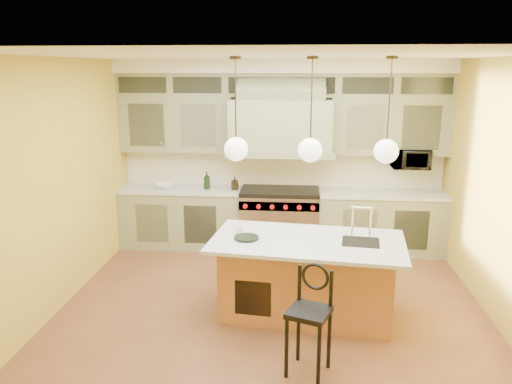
# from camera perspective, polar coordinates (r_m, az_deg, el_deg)

# --- Properties ---
(floor) EXTENTS (5.00, 5.00, 0.00)m
(floor) POSITION_cam_1_polar(r_m,az_deg,el_deg) (5.99, 1.78, -13.61)
(floor) COLOR brown
(floor) RESTS_ON ground
(ceiling) EXTENTS (5.00, 5.00, 0.00)m
(ceiling) POSITION_cam_1_polar(r_m,az_deg,el_deg) (5.31, 2.02, 15.33)
(ceiling) COLOR white
(ceiling) RESTS_ON wall_back
(wall_back) EXTENTS (5.00, 0.00, 5.00)m
(wall_back) POSITION_cam_1_polar(r_m,az_deg,el_deg) (7.92, 2.90, 4.36)
(wall_back) COLOR gold
(wall_back) RESTS_ON ground
(wall_front) EXTENTS (5.00, 0.00, 5.00)m
(wall_front) POSITION_cam_1_polar(r_m,az_deg,el_deg) (3.11, -0.73, -11.29)
(wall_front) COLOR gold
(wall_front) RESTS_ON ground
(wall_left) EXTENTS (0.00, 5.00, 5.00)m
(wall_left) POSITION_cam_1_polar(r_m,az_deg,el_deg) (6.13, -22.13, 0.46)
(wall_left) COLOR gold
(wall_left) RESTS_ON ground
(wall_right) EXTENTS (0.00, 5.00, 5.00)m
(wall_right) POSITION_cam_1_polar(r_m,az_deg,el_deg) (5.90, 26.94, -0.55)
(wall_right) COLOR gold
(wall_right) RESTS_ON ground
(back_cabinetry) EXTENTS (5.00, 0.77, 2.90)m
(back_cabinetry) POSITION_cam_1_polar(r_m,az_deg,el_deg) (7.66, 2.82, 3.88)
(back_cabinetry) COLOR gray
(back_cabinetry) RESTS_ON floor
(range) EXTENTS (1.20, 0.74, 0.96)m
(range) POSITION_cam_1_polar(r_m,az_deg,el_deg) (7.79, 2.71, -3.09)
(range) COLOR silver
(range) RESTS_ON floor
(kitchen_island) EXTENTS (2.24, 1.37, 1.35)m
(kitchen_island) POSITION_cam_1_polar(r_m,az_deg,el_deg) (5.80, 5.88, -9.49)
(kitchen_island) COLOR #A7673B
(kitchen_island) RESTS_ON floor
(counter_stool) EXTENTS (0.46, 0.46, 1.04)m
(counter_stool) POSITION_cam_1_polar(r_m,az_deg,el_deg) (4.73, 6.18, -13.70)
(counter_stool) COLOR black
(counter_stool) RESTS_ON floor
(microwave) EXTENTS (0.54, 0.37, 0.30)m
(microwave) POSITION_cam_1_polar(r_m,az_deg,el_deg) (7.84, 17.24, 3.65)
(microwave) COLOR black
(microwave) RESTS_ON back_cabinetry
(oil_bottle_a) EXTENTS (0.12, 0.12, 0.27)m
(oil_bottle_a) POSITION_cam_1_polar(r_m,az_deg,el_deg) (7.78, -5.63, 1.33)
(oil_bottle_a) COLOR black
(oil_bottle_a) RESTS_ON back_cabinetry
(oil_bottle_b) EXTENTS (0.10, 0.11, 0.21)m
(oil_bottle_b) POSITION_cam_1_polar(r_m,az_deg,el_deg) (7.72, -2.43, 1.05)
(oil_bottle_b) COLOR black
(oil_bottle_b) RESTS_ON back_cabinetry
(fruit_bowl) EXTENTS (0.34, 0.34, 0.08)m
(fruit_bowl) POSITION_cam_1_polar(r_m,az_deg,el_deg) (7.95, -10.31, 0.72)
(fruit_bowl) COLOR white
(fruit_bowl) RESTS_ON back_cabinetry
(cup) EXTENTS (0.11, 0.11, 0.09)m
(cup) POSITION_cam_1_polar(r_m,az_deg,el_deg) (5.78, -1.86, -4.27)
(cup) COLOR white
(cup) RESTS_ON kitchen_island
(pendant_left) EXTENTS (0.26, 0.26, 1.11)m
(pendant_left) POSITION_cam_1_polar(r_m,az_deg,el_deg) (5.43, -2.29, 5.22)
(pendant_left) COLOR #2D2319
(pendant_left) RESTS_ON ceiling
(pendant_center) EXTENTS (0.26, 0.26, 1.11)m
(pendant_center) POSITION_cam_1_polar(r_m,az_deg,el_deg) (5.38, 6.22, 5.08)
(pendant_center) COLOR #2D2319
(pendant_center) RESTS_ON ceiling
(pendant_right) EXTENTS (0.26, 0.26, 1.11)m
(pendant_right) POSITION_cam_1_polar(r_m,az_deg,el_deg) (5.46, 14.67, 4.83)
(pendant_right) COLOR #2D2319
(pendant_right) RESTS_ON ceiling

